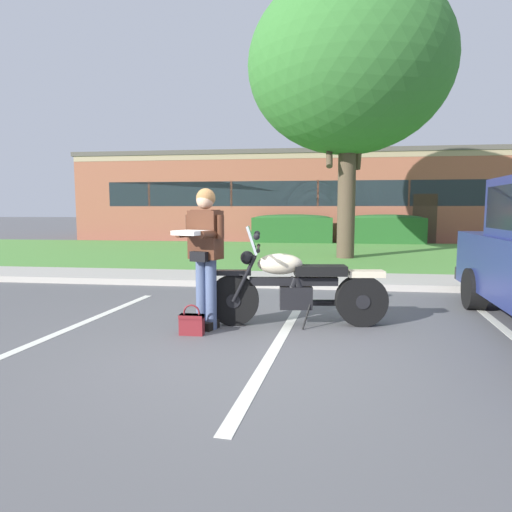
# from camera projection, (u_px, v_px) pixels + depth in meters

# --- Properties ---
(ground_plane) EXTENTS (140.00, 140.00, 0.00)m
(ground_plane) POSITION_uv_depth(u_px,v_px,m) (263.00, 344.00, 4.75)
(ground_plane) COLOR #565659
(curb_strip) EXTENTS (60.00, 0.20, 0.12)m
(curb_strip) POSITION_uv_depth(u_px,v_px,m) (285.00, 285.00, 8.14)
(curb_strip) COLOR #ADA89E
(curb_strip) RESTS_ON ground
(concrete_walk) EXTENTS (60.00, 1.50, 0.08)m
(concrete_walk) POSITION_uv_depth(u_px,v_px,m) (287.00, 279.00, 8.98)
(concrete_walk) COLOR #ADA89E
(concrete_walk) RESTS_ON ground
(grass_lawn) EXTENTS (60.00, 8.93, 0.06)m
(grass_lawn) POSITION_uv_depth(u_px,v_px,m) (297.00, 254.00, 14.12)
(grass_lawn) COLOR #518E3D
(grass_lawn) RESTS_ON ground
(stall_stripe_0) EXTENTS (0.53, 4.39, 0.01)m
(stall_stripe_0) POSITION_uv_depth(u_px,v_px,m) (64.00, 331.00, 5.27)
(stall_stripe_0) COLOR silver
(stall_stripe_0) RESTS_ON ground
(stall_stripe_1) EXTENTS (0.53, 4.39, 0.01)m
(stall_stripe_1) POSITION_uv_depth(u_px,v_px,m) (280.00, 339.00, 4.93)
(stall_stripe_1) COLOR silver
(stall_stripe_1) RESTS_ON ground
(motorcycle) EXTENTS (2.24, 0.82, 1.26)m
(motorcycle) POSITION_uv_depth(u_px,v_px,m) (304.00, 287.00, 5.48)
(motorcycle) COLOR black
(motorcycle) RESTS_ON ground
(rider_person) EXTENTS (0.56, 0.66, 1.70)m
(rider_person) POSITION_uv_depth(u_px,v_px,m) (205.00, 247.00, 5.27)
(rider_person) COLOR black
(rider_person) RESTS_ON ground
(handbag) EXTENTS (0.28, 0.13, 0.36)m
(handbag) POSITION_uv_depth(u_px,v_px,m) (192.00, 323.00, 5.09)
(handbag) COLOR maroon
(handbag) RESTS_ON ground
(shade_tree) EXTENTS (5.62, 5.62, 7.77)m
(shade_tree) POSITION_uv_depth(u_px,v_px,m) (349.00, 67.00, 12.11)
(shade_tree) COLOR #4C3D2D
(shade_tree) RESTS_ON ground
(hedge_left) EXTENTS (3.35, 0.90, 1.24)m
(hedge_left) POSITION_uv_depth(u_px,v_px,m) (292.00, 228.00, 18.52)
(hedge_left) COLOR #235623
(hedge_left) RESTS_ON ground
(hedge_center_left) EXTENTS (3.17, 0.90, 1.24)m
(hedge_center_left) POSITION_uv_depth(u_px,v_px,m) (385.00, 229.00, 18.03)
(hedge_center_left) COLOR #235623
(hedge_center_left) RESTS_ON ground
(brick_building) EXTENTS (22.72, 8.90, 4.08)m
(brick_building) POSITION_uv_depth(u_px,v_px,m) (317.00, 198.00, 23.37)
(brick_building) COLOR #93513D
(brick_building) RESTS_ON ground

